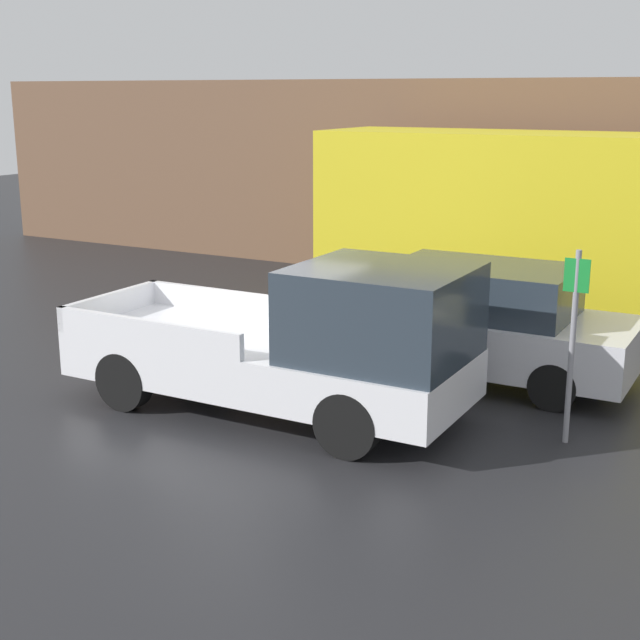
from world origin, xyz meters
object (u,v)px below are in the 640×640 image
Objects in this scene: newspaper_box at (597,275)px; pickup_truck at (304,345)px; parking_sign at (573,336)px; car at (475,322)px; delivery_truck at (532,220)px.

pickup_truck is at bearing -101.53° from newspaper_box.
newspaper_box is (-1.41, 8.27, -0.87)m from parking_sign.
delivery_truck reaches higher than car.
delivery_truck is at bearing 94.93° from car.
pickup_truck is 5.71× the size of newspaper_box.
parking_sign is (1.88, -1.94, 0.49)m from car.
car is 1.99× the size of parking_sign.
pickup_truck is at bearing -98.55° from delivery_truck.
delivery_truck is 9.22× the size of newspaper_box.
parking_sign is (2.23, -6.05, -0.50)m from delivery_truck.
newspaper_box is at bearing 78.47° from pickup_truck.
parking_sign is (3.26, 0.78, 0.36)m from pickup_truck.
car is 0.54× the size of delivery_truck.
pickup_truck reaches higher than car.
parking_sign is at bearing -45.93° from car.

